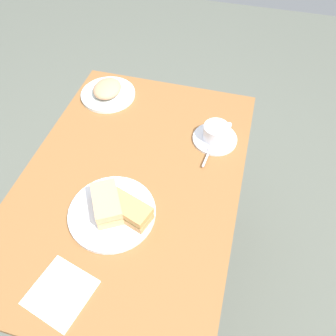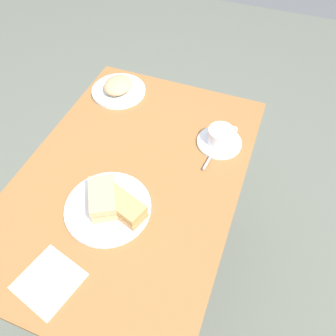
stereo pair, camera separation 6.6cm
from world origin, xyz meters
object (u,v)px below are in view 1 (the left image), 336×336
(coffee_cup, at_px, (216,132))
(sandwich_back, at_px, (127,209))
(coffee_saucer, at_px, (215,139))
(spoon, at_px, (209,153))
(sandwich_front, at_px, (107,204))
(sandwich_plate, at_px, (112,213))
(side_plate, at_px, (108,94))
(dining_table, at_px, (133,197))
(napkin, at_px, (61,292))

(coffee_cup, bearing_deg, sandwich_back, -27.25)
(coffee_saucer, xyz_separation_m, coffee_cup, (-0.00, 0.00, 0.04))
(sandwich_back, bearing_deg, spoon, 148.24)
(sandwich_front, relative_size, coffee_saucer, 0.94)
(sandwich_plate, relative_size, sandwich_front, 1.76)
(sandwich_front, bearing_deg, coffee_saucer, 145.81)
(sandwich_plate, height_order, side_plate, same)
(spoon, bearing_deg, sandwich_front, -39.61)
(sandwich_plate, bearing_deg, sandwich_front, -110.15)
(coffee_cup, bearing_deg, dining_table, -44.37)
(sandwich_plate, distance_m, coffee_cup, 0.46)
(dining_table, bearing_deg, napkin, -7.54)
(sandwich_back, height_order, napkin, sandwich_back)
(coffee_saucer, relative_size, spoon, 1.63)
(sandwich_front, relative_size, side_plate, 0.69)
(sandwich_front, height_order, coffee_cup, sandwich_front)
(sandwich_front, xyz_separation_m, napkin, (0.26, -0.03, -0.04))
(coffee_cup, height_order, side_plate, coffee_cup)
(coffee_saucer, bearing_deg, napkin, -24.38)
(sandwich_plate, xyz_separation_m, coffee_cup, (-0.39, 0.25, 0.03))
(dining_table, xyz_separation_m, sandwich_plate, (0.14, -0.01, 0.12))
(sandwich_plate, bearing_deg, spoon, 142.29)
(sandwich_front, xyz_separation_m, sandwich_back, (0.00, 0.06, -0.00))
(sandwich_back, distance_m, coffee_cup, 0.43)
(side_plate, bearing_deg, coffee_cup, 74.40)
(sandwich_plate, relative_size, sandwich_back, 1.64)
(dining_table, xyz_separation_m, coffee_saucer, (-0.25, 0.24, 0.12))
(dining_table, distance_m, coffee_saucer, 0.36)
(sandwich_back, bearing_deg, coffee_saucer, 152.80)
(napkin, bearing_deg, dining_table, 172.46)
(sandwich_back, bearing_deg, coffee_cup, 152.75)
(sandwich_plate, relative_size, coffee_cup, 2.67)
(sandwich_back, relative_size, spoon, 1.64)
(sandwich_plate, xyz_separation_m, coffee_saucer, (-0.39, 0.25, -0.00))
(sandwich_plate, distance_m, sandwich_front, 0.04)
(dining_table, height_order, sandwich_plate, sandwich_plate)
(coffee_saucer, distance_m, napkin, 0.71)
(dining_table, distance_m, sandwich_plate, 0.19)
(sandwich_plate, bearing_deg, sandwich_back, 95.00)
(sandwich_back, height_order, side_plate, sandwich_back)
(spoon, bearing_deg, dining_table, -54.35)
(sandwich_back, xyz_separation_m, side_plate, (-0.52, -0.27, -0.04))
(dining_table, bearing_deg, coffee_cup, 135.63)
(spoon, distance_m, side_plate, 0.51)
(coffee_saucer, xyz_separation_m, spoon, (0.08, -0.01, 0.01))
(spoon, bearing_deg, coffee_saucer, 173.71)
(spoon, height_order, side_plate, spoon)
(coffee_saucer, bearing_deg, sandwich_front, -34.19)
(sandwich_plate, distance_m, napkin, 0.26)
(sandwich_plate, distance_m, side_plate, 0.57)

